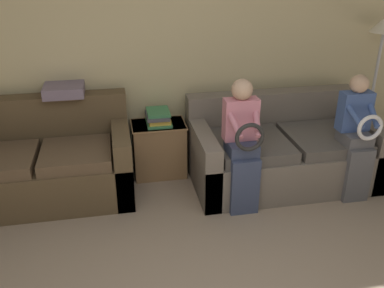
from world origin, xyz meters
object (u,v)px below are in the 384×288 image
Objects in this scene: book_stack at (158,117)px; throw_pillow at (64,89)px; couch_side at (42,165)px; side_shelf at (159,148)px; couch_main at (281,152)px; child_left_seated at (243,140)px; floor_lamp at (381,45)px; child_right_seated at (357,133)px.

book_stack is 0.84× the size of throw_pillow.
couch_side reaches higher than side_shelf.
couch_main is 1.29m from book_stack.
floor_lamp is at bearing 23.12° from child_left_seated.
throw_pillow is (-0.88, 0.08, 0.32)m from book_stack.
throw_pillow is (0.26, 0.29, 0.64)m from couch_side.
couch_main is 0.77m from child_left_seated.
child_left_seated reaches higher than throw_pillow.
floor_lamp is 4.21× the size of throw_pillow.
couch_main is at bearing -15.59° from book_stack.
side_shelf is (-1.75, 0.75, -0.35)m from child_right_seated.
floor_lamp reaches higher than side_shelf.
floor_lamp reaches higher than couch_main.
couch_side is 0.75m from throw_pillow.
book_stack is 0.20× the size of floor_lamp.
child_left_seated is 1.06m from side_shelf.
couch_side is at bearing 163.47° from child_left_seated.
side_shelf is 1.11m from throw_pillow.
child_left_seated is at bearing -16.53° from couch_side.
child_left_seated is 1.02× the size of child_right_seated.
child_left_seated reaches higher than child_right_seated.
throw_pillow is at bearing 168.82° from couch_main.
book_stack is at bearing 164.41° from couch_main.
child_right_seated reaches higher than throw_pillow.
couch_main reaches higher than book_stack.
couch_side is at bearing 169.51° from child_right_seated.
floor_lamp reaches higher than child_left_seated.
child_left_seated is at bearing -48.68° from side_shelf.
couch_main reaches higher than side_shelf.
couch_side is 5.27× the size of book_stack.
couch_side reaches higher than book_stack.
floor_lamp is at bearing -0.78° from side_shelf.
book_stack is at bearing -4.94° from throw_pillow.
book_stack is 2.42m from floor_lamp.
couch_side is 1.42× the size of child_right_seated.
child_left_seated is 1.77m from throw_pillow.
side_shelf is at bearing -4.74° from throw_pillow.
floor_lamp is (0.58, 0.72, 0.63)m from child_right_seated.
throw_pillow is (-3.21, 0.10, -0.31)m from floor_lamp.
throw_pillow is (-1.54, 0.82, 0.30)m from child_left_seated.
child_right_seated reaches higher than couch_side.
side_shelf is 2.53m from floor_lamp.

